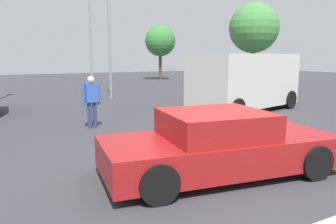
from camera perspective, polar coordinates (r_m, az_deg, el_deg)
ground_plane at (r=6.59m, az=6.61°, el=-10.09°), size 80.00×80.00×0.00m
sedan_foreground at (r=6.32m, az=8.64°, el=-5.64°), size 4.60×2.46×1.21m
van_white at (r=14.00m, az=13.10°, el=5.32°), size 5.32×3.22×2.31m
pedestrian at (r=10.50m, az=-12.99°, el=2.45°), size 0.57×0.27×1.62m
light_post_near at (r=24.54m, az=-13.27°, el=15.51°), size 0.44×0.44×7.33m
light_post_far at (r=18.00m, az=-10.19°, el=18.08°), size 0.44×0.44×7.43m
tree_back_left at (r=26.99m, az=14.52°, el=13.76°), size 3.79×3.79×6.27m
tree_back_center at (r=32.27m, az=-1.35°, el=12.05°), size 2.88×2.88×5.11m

